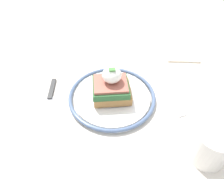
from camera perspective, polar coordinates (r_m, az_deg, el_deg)
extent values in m
cube|color=beige|center=(0.63, 1.08, -1.21)|extent=(0.95, 0.73, 0.03)
cylinder|color=beige|center=(1.20, 19.74, -1.82)|extent=(0.06, 0.06, 0.71)
cylinder|color=beige|center=(1.16, -21.65, -4.15)|extent=(0.06, 0.06, 0.71)
cylinder|color=white|center=(0.59, 0.00, -2.07)|extent=(0.21, 0.21, 0.01)
torus|color=slate|center=(0.59, 0.00, -1.74)|extent=(0.23, 0.23, 0.01)
cube|color=#9E703D|center=(0.57, 0.00, -0.64)|extent=(0.10, 0.09, 0.02)
cube|color=#2D6033|center=(0.56, -0.37, 0.65)|extent=(0.09, 0.08, 0.02)
cube|color=#9E5647|center=(0.55, -0.38, 1.60)|extent=(0.08, 0.07, 0.01)
ellipsoid|color=white|center=(0.54, -0.05, 3.80)|extent=(0.05, 0.05, 0.04)
cylinder|color=#EAD166|center=(0.62, 1.76, 2.18)|extent=(0.05, 0.05, 0.00)
cube|color=#47843D|center=(0.52, 0.00, 5.25)|extent=(0.02, 0.01, 0.00)
cube|color=silver|center=(0.63, 13.86, -0.21)|extent=(0.03, 0.12, 0.00)
cube|color=silver|center=(0.59, 17.20, -5.34)|extent=(0.03, 0.04, 0.00)
cube|color=#2D2D2D|center=(0.64, -15.41, 0.19)|extent=(0.02, 0.08, 0.01)
cube|color=silver|center=(0.58, -16.70, -5.73)|extent=(0.02, 0.11, 0.00)
cylinder|color=white|center=(0.50, 24.48, -13.29)|extent=(0.08, 0.08, 0.08)
cylinder|color=gold|center=(0.47, 25.88, -10.72)|extent=(0.07, 0.07, 0.00)
cube|color=beige|center=(0.78, 17.75, 8.91)|extent=(0.12, 0.10, 0.01)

